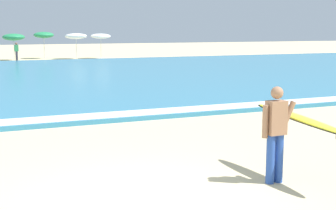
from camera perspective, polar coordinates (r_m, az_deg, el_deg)
name	(u,v)px	position (r m, az deg, el deg)	size (l,w,h in m)	color
ground_plane	(148,201)	(7.82, -2.44, -11.30)	(160.00, 160.00, 0.00)	beige
sea	(17,78)	(27.48, -17.48, 3.10)	(120.00, 28.00, 0.14)	teal
surf_foam	(64,118)	(14.30, -12.25, -1.53)	(120.00, 1.00, 0.01)	white
surfer_with_board	(287,125)	(8.78, 13.99, -2.30)	(0.98, 2.57, 1.73)	#284CA3
beach_umbrella_4	(14,37)	(43.86, -17.87, 7.68)	(1.87, 1.88, 2.32)	beige
beach_umbrella_5	(44,35)	(45.77, -14.54, 8.05)	(1.81, 1.83, 2.48)	beige
beach_umbrella_6	(76,36)	(44.42, -10.88, 8.03)	(1.98, 2.00, 2.34)	beige
beach_umbrella_7	(101,36)	(44.91, -8.00, 8.11)	(1.82, 1.84, 2.32)	beige
beachgoer_near_row_mid	(17,51)	(42.50, -17.54, 6.10)	(0.32, 0.20, 1.58)	#383842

